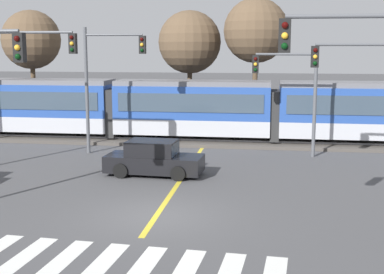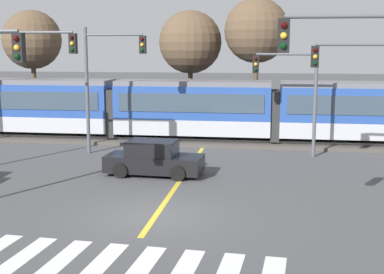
% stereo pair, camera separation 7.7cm
% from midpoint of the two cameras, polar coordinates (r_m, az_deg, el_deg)
% --- Properties ---
extents(ground_plane, '(200.00, 200.00, 0.00)m').
position_cam_midpoint_polar(ground_plane, '(17.94, -3.97, -8.39)').
color(ground_plane, '#474749').
extents(track_bed, '(120.00, 4.00, 0.18)m').
position_cam_midpoint_polar(track_bed, '(31.52, 1.48, -0.37)').
color(track_bed, '#4C4742').
rests_on(track_bed, ground).
extents(rail_near, '(120.00, 0.08, 0.10)m').
position_cam_midpoint_polar(rail_near, '(30.80, 1.32, -0.34)').
color(rail_near, '#939399').
rests_on(rail_near, track_bed).
extents(rail_far, '(120.00, 0.08, 0.10)m').
position_cam_midpoint_polar(rail_far, '(32.21, 1.63, 0.10)').
color(rail_far, '#939399').
rests_on(rail_far, track_bed).
extents(light_rail_tram, '(28.00, 2.64, 3.43)m').
position_cam_midpoint_polar(light_rail_tram, '(31.35, 0.03, 3.19)').
color(light_rail_tram, '#B7BAC1').
rests_on(light_rail_tram, track_bed).
extents(crosswalk_stripe_1, '(0.76, 2.83, 0.01)m').
position_cam_midpoint_polar(crosswalk_stripe_1, '(15.30, -17.53, -12.04)').
color(crosswalk_stripe_1, silver).
rests_on(crosswalk_stripe_1, ground).
extents(crosswalk_stripe_2, '(0.76, 2.83, 0.01)m').
position_cam_midpoint_polar(crosswalk_stripe_2, '(14.81, -13.74, -12.60)').
color(crosswalk_stripe_2, silver).
rests_on(crosswalk_stripe_2, ground).
extents(crosswalk_stripe_3, '(0.76, 2.83, 0.01)m').
position_cam_midpoint_polar(crosswalk_stripe_3, '(14.38, -9.69, -13.14)').
color(crosswalk_stripe_3, silver).
rests_on(crosswalk_stripe_3, ground).
extents(crosswalk_stripe_4, '(0.76, 2.83, 0.01)m').
position_cam_midpoint_polar(crosswalk_stripe_4, '(14.03, -5.40, -13.64)').
color(crosswalk_stripe_4, silver).
rests_on(crosswalk_stripe_4, ground).
extents(crosswalk_stripe_5, '(0.76, 2.83, 0.01)m').
position_cam_midpoint_polar(crosswalk_stripe_5, '(13.76, -0.89, -14.08)').
color(crosswalk_stripe_5, silver).
rests_on(crosswalk_stripe_5, ground).
extents(lane_centre_line, '(0.20, 14.28, 0.01)m').
position_cam_midpoint_polar(lane_centre_line, '(22.69, -1.28, -4.53)').
color(lane_centre_line, gold).
rests_on(lane_centre_line, ground).
extents(sedan_crossing, '(4.29, 2.10, 1.52)m').
position_cam_midpoint_polar(sedan_crossing, '(23.38, -4.17, -2.37)').
color(sedan_crossing, black).
rests_on(sedan_crossing, ground).
extents(traffic_light_far_left, '(3.25, 0.38, 6.53)m').
position_cam_midpoint_polar(traffic_light_far_left, '(27.95, -9.32, 6.88)').
color(traffic_light_far_left, '#515459').
rests_on(traffic_light_far_left, ground).
extents(traffic_light_near_right, '(3.75, 0.38, 6.71)m').
position_cam_midpoint_polar(traffic_light_near_right, '(14.95, 18.50, 4.86)').
color(traffic_light_near_right, '#515459').
rests_on(traffic_light_near_right, ground).
extents(traffic_light_mid_left, '(4.25, 0.38, 6.60)m').
position_cam_midpoint_polar(traffic_light_mid_left, '(25.80, -18.07, 6.56)').
color(traffic_light_mid_left, '#515459').
rests_on(traffic_light_mid_left, ground).
extents(traffic_light_mid_right, '(4.25, 0.38, 6.01)m').
position_cam_midpoint_polar(traffic_light_mid_right, '(23.58, 19.00, 5.42)').
color(traffic_light_mid_right, '#515459').
rests_on(traffic_light_mid_right, ground).
extents(traffic_light_far_right, '(3.25, 0.38, 5.56)m').
position_cam_midpoint_polar(traffic_light_far_right, '(27.42, 10.63, 5.54)').
color(traffic_light_far_right, '#515459').
rests_on(traffic_light_far_right, ground).
extents(bare_tree_far_west, '(3.96, 3.96, 8.01)m').
position_cam_midpoint_polar(bare_tree_far_west, '(38.33, -16.82, 9.87)').
color(bare_tree_far_west, brown).
rests_on(bare_tree_far_west, ground).
extents(bare_tree_west, '(4.16, 4.16, 7.94)m').
position_cam_midpoint_polar(bare_tree_west, '(35.98, -0.31, 10.06)').
color(bare_tree_west, brown).
rests_on(bare_tree_west, ground).
extents(bare_tree_east, '(4.07, 4.07, 8.59)m').
position_cam_midpoint_polar(bare_tree_east, '(34.46, 6.76, 11.16)').
color(bare_tree_east, brown).
rests_on(bare_tree_east, ground).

